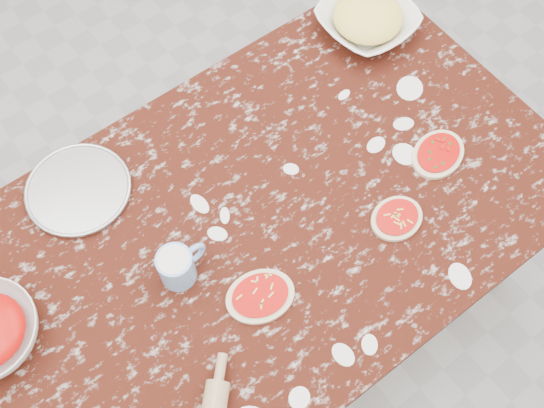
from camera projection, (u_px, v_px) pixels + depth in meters
The scene contains 8 objects.
ground at pixel (272, 303), 2.39m from camera, with size 4.00×4.00×0.00m, color gray.
worktable at pixel (272, 226), 1.79m from camera, with size 1.60×1.00×0.75m.
pizza_tray at pixel (79, 190), 1.74m from camera, with size 0.28×0.28×0.01m, color #B2B2B7.
cheese_bowl at pixel (367, 21), 1.97m from camera, with size 0.28×0.28×0.07m, color white.
flour_mug at pixel (178, 266), 1.59m from camera, with size 0.14×0.09×0.11m.
pizza_left at pixel (260, 296), 1.60m from camera, with size 0.20×0.18×0.02m.
pizza_mid at pixel (397, 218), 1.70m from camera, with size 0.15×0.12×0.02m.
pizza_right at pixel (438, 154), 1.79m from camera, with size 0.20×0.17×0.02m.
Camera 1 is at (-0.46, -0.61, 2.29)m, focal length 42.88 mm.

